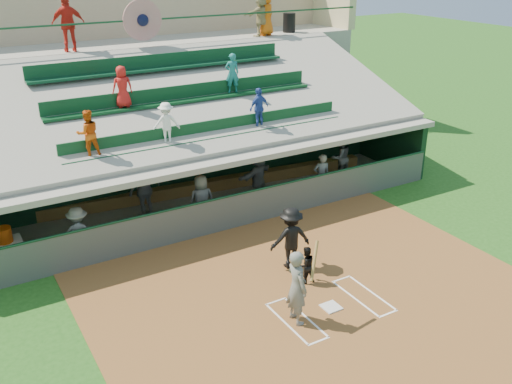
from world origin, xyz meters
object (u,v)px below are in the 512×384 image
batter_at_plate (297,287)px  catcher (306,265)px  home_plate (331,307)px  water_cooler (4,235)px  white_table (8,253)px  trash_bin (289,23)px

batter_at_plate → catcher: size_ratio=1.90×
home_plate → water_cooler: bearing=136.8°
white_table → water_cooler: water_cooler is taller
home_plate → trash_bin: trash_bin is taller
catcher → trash_bin: (6.93, 11.47, 4.48)m
batter_at_plate → trash_bin: trash_bin is taller
white_table → trash_bin: size_ratio=1.01×
water_cooler → trash_bin: trash_bin is taller
white_table → water_cooler: 0.58m
batter_at_plate → trash_bin: size_ratio=2.37×
home_plate → batter_at_plate: size_ratio=0.22×
home_plate → trash_bin: 15.39m
home_plate → batter_at_plate: 1.38m
catcher → trash_bin: size_ratio=1.25×
home_plate → white_table: size_ratio=0.52×
water_cooler → white_table: bearing=79.8°
water_cooler → catcher: bearing=-36.1°
white_table → catcher: bearing=-36.9°
batter_at_plate → water_cooler: bearing=131.8°
batter_at_plate → water_cooler: batter_at_plate is taller
batter_at_plate → catcher: (1.15, 1.27, -0.42)m
water_cooler → trash_bin: bearing=26.4°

